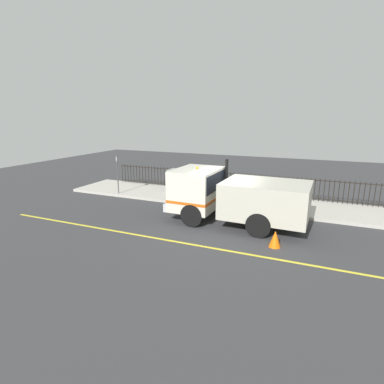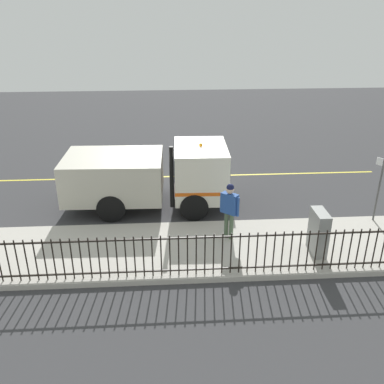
{
  "view_description": "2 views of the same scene",
  "coord_description": "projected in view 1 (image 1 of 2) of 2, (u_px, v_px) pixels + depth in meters",
  "views": [
    {
      "loc": [
        -11.94,
        -3.51,
        4.49
      ],
      "look_at": [
        0.84,
        1.92,
        0.99
      ],
      "focal_mm": 28.32,
      "sensor_mm": 36.0,
      "label": 1
    },
    {
      "loc": [
        14.05,
        0.19,
        6.71
      ],
      "look_at": [
        1.17,
        1.03,
        0.97
      ],
      "focal_mm": 39.68,
      "sensor_mm": 36.0,
      "label": 2
    }
  ],
  "objects": [
    {
      "name": "work_truck",
      "position": [
        230.0,
        194.0,
        12.84
      ],
      "size": [
        2.63,
        5.87,
        2.58
      ],
      "rotation": [
        0.0,
        0.0,
        -0.03
      ],
      "color": "silver",
      "rests_on": "ground"
    },
    {
      "name": "sidewalk_slab",
      "position": [
        244.0,
        202.0,
        16.02
      ],
      "size": [
        3.18,
        20.35,
        0.15
      ],
      "primitive_type": "cube",
      "color": "#B7B2A8",
      "rests_on": "ground"
    },
    {
      "name": "utility_cabinet",
      "position": [
        172.0,
        180.0,
        17.98
      ],
      "size": [
        0.83,
        0.35,
        1.29
      ],
      "primitive_type": "cube",
      "color": "gray",
      "rests_on": "sidewalk_slab"
    },
    {
      "name": "street_sign",
      "position": [
        117.0,
        170.0,
        17.13
      ],
      "size": [
        0.44,
        0.29,
        2.21
      ],
      "color": "#4C4C4C",
      "rests_on": "sidewalk_slab"
    },
    {
      "name": "worker_standing",
      "position": [
        205.0,
        179.0,
        16.08
      ],
      "size": [
        0.5,
        0.53,
        1.78
      ],
      "rotation": [
        0.0,
        0.0,
        -2.28
      ],
      "color": "#264C99",
      "rests_on": "sidewalk_slab"
    },
    {
      "name": "traffic_cone",
      "position": [
        275.0,
        239.0,
        10.61
      ],
      "size": [
        0.42,
        0.42,
        0.6
      ],
      "primitive_type": "cone",
      "color": "orange",
      "rests_on": "ground"
    },
    {
      "name": "lane_marking",
      "position": [
        203.0,
        246.0,
        10.7
      ],
      "size": [
        0.12,
        18.31,
        0.01
      ],
      "primitive_type": "cube",
      "color": "yellow",
      "rests_on": "ground"
    },
    {
      "name": "ground_plane",
      "position": [
        225.0,
        223.0,
        13.09
      ],
      "size": [
        44.77,
        44.77,
        0.0
      ],
      "primitive_type": "plane",
      "color": "#38383A",
      "rests_on": "ground"
    },
    {
      "name": "iron_fence",
      "position": [
        250.0,
        184.0,
        17.07
      ],
      "size": [
        0.04,
        17.33,
        1.2
      ],
      "color": "black",
      "rests_on": "sidewalk_slab"
    }
  ]
}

